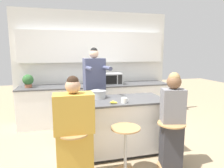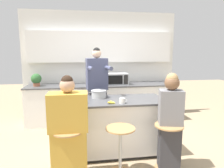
{
  "view_description": "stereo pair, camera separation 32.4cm",
  "coord_description": "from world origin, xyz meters",
  "px_view_note": "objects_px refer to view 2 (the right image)",
  "views": [
    {
      "loc": [
        -0.82,
        -3.12,
        1.7
      ],
      "look_at": [
        0.0,
        0.08,
        1.17
      ],
      "focal_mm": 32.0,
      "sensor_mm": 36.0,
      "label": 1
    },
    {
      "loc": [
        -0.5,
        -3.19,
        1.7
      ],
      "look_at": [
        0.0,
        0.08,
        1.17
      ],
      "focal_mm": 32.0,
      "sensor_mm": 36.0,
      "label": 2
    }
  ],
  "objects_px": {
    "kitchen_island": "(113,126)",
    "bar_stool_center": "(120,148)",
    "person_wrapped_blanket": "(69,132)",
    "cooking_pot": "(99,94)",
    "potted_plant": "(36,79)",
    "fruit_bowl": "(78,101)",
    "bar_stool_leftmost": "(69,151)",
    "bar_stool_rightmost": "(168,144)",
    "microwave": "(116,79)",
    "person_cooking": "(97,94)",
    "coffee_cup_near": "(122,101)",
    "person_seated_near": "(170,125)",
    "banana_bunch": "(111,102)"
  },
  "relations": [
    {
      "from": "person_seated_near",
      "to": "cooking_pot",
      "type": "relative_size",
      "value": 4.07
    },
    {
      "from": "coffee_cup_near",
      "to": "potted_plant",
      "type": "distance_m",
      "value": 2.49
    },
    {
      "from": "coffee_cup_near",
      "to": "fruit_bowl",
      "type": "bearing_deg",
      "value": 173.73
    },
    {
      "from": "bar_stool_center",
      "to": "person_cooking",
      "type": "distance_m",
      "value": 1.38
    },
    {
      "from": "fruit_bowl",
      "to": "potted_plant",
      "type": "bearing_deg",
      "value": 118.89
    },
    {
      "from": "banana_bunch",
      "to": "potted_plant",
      "type": "xyz_separation_m",
      "value": [
        -1.47,
        1.85,
        0.14
      ]
    },
    {
      "from": "person_cooking",
      "to": "person_seated_near",
      "type": "relative_size",
      "value": 1.26
    },
    {
      "from": "microwave",
      "to": "cooking_pot",
      "type": "bearing_deg",
      "value": -111.71
    },
    {
      "from": "kitchen_island",
      "to": "microwave",
      "type": "distance_m",
      "value": 1.68
    },
    {
      "from": "potted_plant",
      "to": "cooking_pot",
      "type": "bearing_deg",
      "value": -46.98
    },
    {
      "from": "bar_stool_center",
      "to": "microwave",
      "type": "distance_m",
      "value": 2.33
    },
    {
      "from": "bar_stool_rightmost",
      "to": "person_cooking",
      "type": "bearing_deg",
      "value": 125.34
    },
    {
      "from": "banana_bunch",
      "to": "microwave",
      "type": "xyz_separation_m",
      "value": [
        0.4,
        1.8,
        0.12
      ]
    },
    {
      "from": "bar_stool_rightmost",
      "to": "cooking_pot",
      "type": "bearing_deg",
      "value": 137.26
    },
    {
      "from": "bar_stool_leftmost",
      "to": "person_cooking",
      "type": "bearing_deg",
      "value": 69.06
    },
    {
      "from": "person_wrapped_blanket",
      "to": "potted_plant",
      "type": "xyz_separation_m",
      "value": [
        -0.86,
        2.23,
        0.42
      ]
    },
    {
      "from": "bar_stool_rightmost",
      "to": "fruit_bowl",
      "type": "bearing_deg",
      "value": 159.05
    },
    {
      "from": "kitchen_island",
      "to": "bar_stool_center",
      "type": "bearing_deg",
      "value": -90.0
    },
    {
      "from": "kitchen_island",
      "to": "person_cooking",
      "type": "relative_size",
      "value": 0.98
    },
    {
      "from": "kitchen_island",
      "to": "bar_stool_leftmost",
      "type": "relative_size",
      "value": 2.53
    },
    {
      "from": "person_seated_near",
      "to": "coffee_cup_near",
      "type": "height_order",
      "value": "person_seated_near"
    },
    {
      "from": "kitchen_island",
      "to": "banana_bunch",
      "type": "bearing_deg",
      "value": -104.64
    },
    {
      "from": "kitchen_island",
      "to": "cooking_pot",
      "type": "height_order",
      "value": "cooking_pot"
    },
    {
      "from": "bar_stool_center",
      "to": "cooking_pot",
      "type": "bearing_deg",
      "value": 104.42
    },
    {
      "from": "kitchen_island",
      "to": "bar_stool_center",
      "type": "distance_m",
      "value": 0.67
    },
    {
      "from": "bar_stool_leftmost",
      "to": "person_cooking",
      "type": "height_order",
      "value": "person_cooking"
    },
    {
      "from": "microwave",
      "to": "bar_stool_leftmost",
      "type": "bearing_deg",
      "value": -114.99
    },
    {
      "from": "person_seated_near",
      "to": "banana_bunch",
      "type": "xyz_separation_m",
      "value": [
        -0.79,
        0.38,
        0.27
      ]
    },
    {
      "from": "bar_stool_leftmost",
      "to": "bar_stool_rightmost",
      "type": "distance_m",
      "value": 1.39
    },
    {
      "from": "person_cooking",
      "to": "coffee_cup_near",
      "type": "xyz_separation_m",
      "value": [
        0.32,
        -0.87,
        0.07
      ]
    },
    {
      "from": "potted_plant",
      "to": "person_seated_near",
      "type": "bearing_deg",
      "value": -44.52
    },
    {
      "from": "coffee_cup_near",
      "to": "microwave",
      "type": "distance_m",
      "value": 1.82
    },
    {
      "from": "kitchen_island",
      "to": "person_wrapped_blanket",
      "type": "relative_size",
      "value": 1.23
    },
    {
      "from": "kitchen_island",
      "to": "coffee_cup_near",
      "type": "relative_size",
      "value": 14.39
    },
    {
      "from": "bar_stool_leftmost",
      "to": "bar_stool_center",
      "type": "bearing_deg",
      "value": -0.82
    },
    {
      "from": "bar_stool_center",
      "to": "bar_stool_rightmost",
      "type": "xyz_separation_m",
      "value": [
        0.7,
        -0.0,
        0.0
      ]
    },
    {
      "from": "person_wrapped_blanket",
      "to": "microwave",
      "type": "height_order",
      "value": "person_wrapped_blanket"
    },
    {
      "from": "cooking_pot",
      "to": "potted_plant",
      "type": "height_order",
      "value": "potted_plant"
    },
    {
      "from": "person_wrapped_blanket",
      "to": "cooking_pot",
      "type": "xyz_separation_m",
      "value": [
        0.47,
        0.81,
        0.32
      ]
    },
    {
      "from": "bar_stool_leftmost",
      "to": "bar_stool_center",
      "type": "xyz_separation_m",
      "value": [
        0.7,
        -0.01,
        0.0
      ]
    },
    {
      "from": "kitchen_island",
      "to": "coffee_cup_near",
      "type": "distance_m",
      "value": 0.57
    },
    {
      "from": "bar_stool_center",
      "to": "cooking_pot",
      "type": "xyz_separation_m",
      "value": [
        -0.22,
        0.84,
        0.59
      ]
    },
    {
      "from": "bar_stool_center",
      "to": "potted_plant",
      "type": "bearing_deg",
      "value": 124.29
    },
    {
      "from": "kitchen_island",
      "to": "fruit_bowl",
      "type": "distance_m",
      "value": 0.77
    },
    {
      "from": "bar_stool_leftmost",
      "to": "person_cooking",
      "type": "distance_m",
      "value": 1.44
    },
    {
      "from": "potted_plant",
      "to": "fruit_bowl",
      "type": "bearing_deg",
      "value": -61.11
    },
    {
      "from": "person_wrapped_blanket",
      "to": "cooking_pot",
      "type": "distance_m",
      "value": 0.99
    },
    {
      "from": "fruit_bowl",
      "to": "microwave",
      "type": "distance_m",
      "value": 1.95
    },
    {
      "from": "person_wrapped_blanket",
      "to": "banana_bunch",
      "type": "bearing_deg",
      "value": 32.16
    },
    {
      "from": "cooking_pot",
      "to": "fruit_bowl",
      "type": "height_order",
      "value": "cooking_pot"
    }
  ]
}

